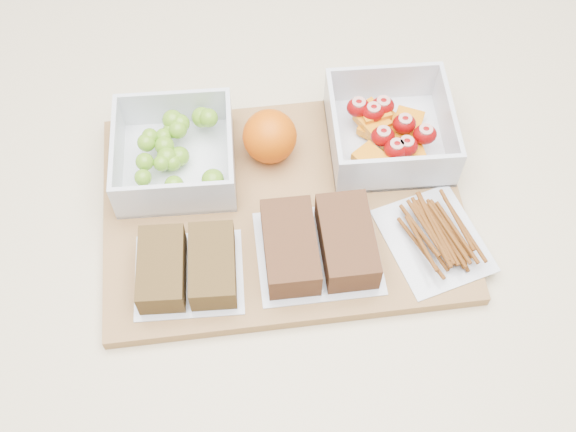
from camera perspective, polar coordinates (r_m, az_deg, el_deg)
name	(u,v)px	position (r m, az deg, el deg)	size (l,w,h in m)	color
ground	(293,422)	(1.69, 0.36, -15.94)	(4.00, 4.00, 0.00)	gray
counter	(294,350)	(1.27, 0.47, -10.55)	(1.20, 0.90, 0.90)	beige
cutting_board	(283,207)	(0.85, -0.39, 0.69)	(0.42, 0.30, 0.02)	#9E7241
grape_container	(177,154)	(0.87, -8.76, 4.89)	(0.14, 0.14, 0.06)	silver
fruit_container	(389,131)	(0.89, 8.00, 6.68)	(0.14, 0.14, 0.06)	silver
orange	(270,136)	(0.86, -1.46, 6.31)	(0.07, 0.07, 0.07)	#E35A05
sandwich_bag_left	(187,267)	(0.79, -7.96, -4.05)	(0.12, 0.11, 0.04)	silver
sandwich_bag_center	(319,245)	(0.80, 2.43, -2.27)	(0.14, 0.13, 0.04)	silver
pretzel_bag	(436,235)	(0.83, 11.58, -1.46)	(0.14, 0.15, 0.03)	silver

